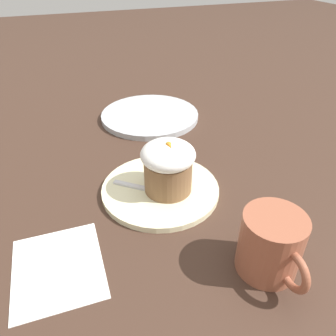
% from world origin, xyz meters
% --- Properties ---
extents(ground_plane, '(4.00, 4.00, 0.00)m').
position_xyz_m(ground_plane, '(0.00, 0.00, 0.00)').
color(ground_plane, '#3D281E').
extents(dessert_plate, '(0.21, 0.21, 0.01)m').
position_xyz_m(dessert_plate, '(0.00, 0.00, 0.01)').
color(dessert_plate, beige).
rests_on(dessert_plate, ground_plane).
extents(carrot_cake, '(0.09, 0.09, 0.10)m').
position_xyz_m(carrot_cake, '(0.01, 0.01, 0.06)').
color(carrot_cake, brown).
rests_on(carrot_cake, dessert_plate).
extents(spoon, '(0.09, 0.11, 0.01)m').
position_xyz_m(spoon, '(0.01, -0.01, 0.01)').
color(spoon, silver).
rests_on(spoon, dessert_plate).
extents(coffee_cup, '(0.12, 0.08, 0.09)m').
position_xyz_m(coffee_cup, '(0.21, 0.08, 0.05)').
color(coffee_cup, '#9E563D').
rests_on(coffee_cup, ground_plane).
extents(side_plate, '(0.25, 0.25, 0.01)m').
position_xyz_m(side_plate, '(-0.30, 0.08, 0.01)').
color(side_plate, '#B2B7BC').
rests_on(side_plate, ground_plane).
extents(paper_napkin, '(0.15, 0.13, 0.00)m').
position_xyz_m(paper_napkin, '(0.11, -0.19, 0.00)').
color(paper_napkin, white).
rests_on(paper_napkin, ground_plane).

